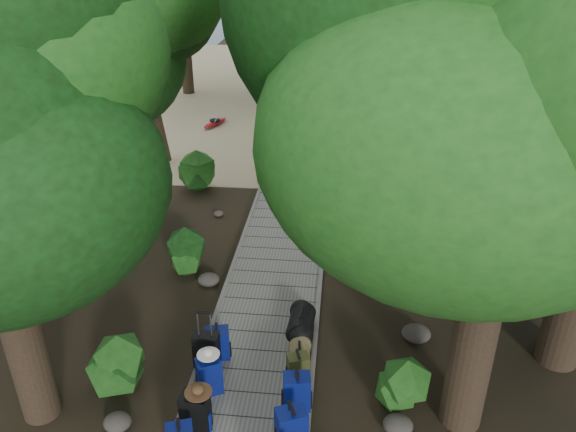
# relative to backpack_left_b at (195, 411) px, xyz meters

# --- Properties ---
(ground) EXTENTS (120.00, 120.00, 0.00)m
(ground) POSITION_rel_backpack_left_b_xyz_m (0.64, 3.81, -0.49)
(ground) COLOR black
(ground) RESTS_ON ground
(sand_beach) EXTENTS (40.00, 22.00, 0.02)m
(sand_beach) POSITION_rel_backpack_left_b_xyz_m (0.64, 19.81, -0.48)
(sand_beach) COLOR tan
(sand_beach) RESTS_ON ground
(boardwalk) EXTENTS (2.00, 12.00, 0.12)m
(boardwalk) POSITION_rel_backpack_left_b_xyz_m (0.64, 4.81, -0.43)
(boardwalk) COLOR gray
(boardwalk) RESTS_ON ground
(backpack_left_b) EXTENTS (0.42, 0.32, 0.73)m
(backpack_left_b) POSITION_rel_backpack_left_b_xyz_m (0.00, 0.00, 0.00)
(backpack_left_b) COLOR black
(backpack_left_b) RESTS_ON boardwalk
(backpack_left_c) EXTENTS (0.46, 0.41, 0.70)m
(backpack_left_c) POSITION_rel_backpack_left_b_xyz_m (0.02, 0.77, -0.02)
(backpack_left_c) COLOR #040B72
(backpack_left_c) RESTS_ON boardwalk
(backpack_left_d) EXTENTS (0.46, 0.37, 0.61)m
(backpack_left_d) POSITION_rel_backpack_left_b_xyz_m (-0.03, 1.59, -0.06)
(backpack_left_d) COLOR #040B72
(backpack_left_d) RESTS_ON boardwalk
(backpack_right_b) EXTENTS (0.50, 0.43, 0.75)m
(backpack_right_b) POSITION_rel_backpack_left_b_xyz_m (1.40, -0.16, 0.01)
(backpack_right_b) COLOR #040B72
(backpack_right_b) RESTS_ON boardwalk
(backpack_right_c) EXTENTS (0.44, 0.34, 0.70)m
(backpack_right_c) POSITION_rel_backpack_left_b_xyz_m (1.41, 0.56, -0.02)
(backpack_right_c) COLOR #040B72
(backpack_right_c) RESTS_ON boardwalk
(backpack_right_d) EXTENTS (0.40, 0.34, 0.53)m
(backpack_right_d) POSITION_rel_backpack_left_b_xyz_m (1.38, 1.18, -0.10)
(backpack_right_d) COLOR #404119
(backpack_right_d) RESTS_ON boardwalk
(duffel_right_khaki) EXTENTS (0.40, 0.56, 0.36)m
(duffel_right_khaki) POSITION_rel_backpack_left_b_xyz_m (1.37, 1.52, -0.19)
(duffel_right_khaki) COLOR brown
(duffel_right_khaki) RESTS_ON boardwalk
(duffel_right_black) EXTENTS (0.50, 0.74, 0.45)m
(duffel_right_black) POSITION_rel_backpack_left_b_xyz_m (1.34, 2.35, -0.14)
(duffel_right_black) COLOR black
(duffel_right_black) RESTS_ON boardwalk
(suitcase_on_boardwalk) EXTENTS (0.43, 0.25, 0.65)m
(suitcase_on_boardwalk) POSITION_rel_backpack_left_b_xyz_m (-0.15, 1.34, -0.04)
(suitcase_on_boardwalk) COLOR black
(suitcase_on_boardwalk) RESTS_ON boardwalk
(lone_suitcase_on_sand) EXTENTS (0.48, 0.30, 0.71)m
(lone_suitcase_on_sand) POSITION_rel_backpack_left_b_xyz_m (1.01, 11.79, -0.11)
(lone_suitcase_on_sand) COLOR black
(lone_suitcase_on_sand) RESTS_ON sand_beach
(hat_brown) EXTENTS (0.39, 0.39, 0.12)m
(hat_brown) POSITION_rel_backpack_left_b_xyz_m (0.07, -0.00, 0.43)
(hat_brown) COLOR #51351E
(hat_brown) RESTS_ON backpack_left_b
(hat_white) EXTENTS (0.36, 0.36, 0.12)m
(hat_white) POSITION_rel_backpack_left_b_xyz_m (0.02, 0.82, 0.39)
(hat_white) COLOR silver
(hat_white) RESTS_ON backpack_left_c
(kayak) EXTENTS (1.64, 2.97, 0.29)m
(kayak) POSITION_rel_backpack_left_b_xyz_m (-2.88, 14.37, -0.32)
(kayak) COLOR #A90E16
(kayak) RESTS_ON sand_beach
(sun_lounger) EXTENTS (1.10, 2.14, 0.66)m
(sun_lounger) POSITION_rel_backpack_left_b_xyz_m (4.52, 13.60, -0.14)
(sun_lounger) COLOR silver
(sun_lounger) RESTS_ON sand_beach
(tree_right_a) EXTENTS (5.27, 5.27, 8.79)m
(tree_right_a) POSITION_rel_backpack_left_b_xyz_m (3.88, 0.71, 3.91)
(tree_right_a) COLOR black
(tree_right_a) RESTS_ON ground
(tree_right_c) EXTENTS (5.36, 5.36, 9.27)m
(tree_right_c) POSITION_rel_backpack_left_b_xyz_m (4.28, 5.70, 4.15)
(tree_right_c) COLOR black
(tree_right_c) RESTS_ON ground
(tree_right_d) EXTENTS (5.33, 5.33, 9.77)m
(tree_right_d) POSITION_rel_backpack_left_b_xyz_m (6.16, 7.11, 4.40)
(tree_right_d) COLOR black
(tree_right_d) RESTS_ON ground
(tree_right_e) EXTENTS (5.53, 5.53, 9.96)m
(tree_right_e) POSITION_rel_backpack_left_b_xyz_m (4.46, 10.14, 4.49)
(tree_right_e) COLOR black
(tree_right_e) RESTS_ON ground
(tree_right_f) EXTENTS (5.18, 5.18, 9.26)m
(tree_right_f) POSITION_rel_backpack_left_b_xyz_m (7.02, 13.77, 4.14)
(tree_right_f) COLOR black
(tree_right_f) RESTS_ON ground
(tree_left_c) EXTENTS (4.24, 4.24, 7.38)m
(tree_left_c) POSITION_rel_backpack_left_b_xyz_m (-3.35, 7.22, 3.20)
(tree_left_c) COLOR black
(tree_left_c) RESTS_ON ground
(tree_back_a) EXTENTS (4.61, 4.61, 7.98)m
(tree_back_a) POSITION_rel_backpack_left_b_xyz_m (-0.65, 19.03, 3.50)
(tree_back_a) COLOR black
(tree_back_a) RESTS_ON ground
(tree_back_d) EXTENTS (4.43, 4.43, 7.39)m
(tree_back_d) POSITION_rel_backpack_left_b_xyz_m (-5.11, 18.97, 3.21)
(tree_back_d) COLOR black
(tree_back_d) RESTS_ON ground
(palm_right_a) EXTENTS (4.27, 4.27, 7.28)m
(palm_right_a) POSITION_rel_backpack_left_b_xyz_m (3.29, 10.43, 3.16)
(palm_right_a) COLOR #1A4713
(palm_right_a) RESTS_ON ground
(palm_right_b) EXTENTS (4.23, 4.23, 8.17)m
(palm_right_b) POSITION_rel_backpack_left_b_xyz_m (5.78, 15.42, 3.60)
(palm_right_b) COLOR #1A4713
(palm_right_b) RESTS_ON ground
(palm_right_c) EXTENTS (4.77, 4.77, 7.59)m
(palm_right_c) POSITION_rel_backpack_left_b_xyz_m (2.76, 17.01, 3.31)
(palm_right_c) COLOR #1A4713
(palm_right_c) RESTS_ON ground
(palm_left_a) EXTENTS (4.40, 4.40, 7.01)m
(palm_left_a) POSITION_rel_backpack_left_b_xyz_m (-3.92, 10.66, 3.02)
(palm_left_a) COLOR #1A4713
(palm_left_a) RESTS_ON ground
(rock_left_a) EXTENTS (0.42, 0.38, 0.23)m
(rock_left_a) POSITION_rel_backpack_left_b_xyz_m (-1.21, 0.02, -0.37)
(rock_left_a) COLOR #4C473F
(rock_left_a) RESTS_ON ground
(rock_left_b) EXTENTS (0.32, 0.29, 0.17)m
(rock_left_b) POSITION_rel_backpack_left_b_xyz_m (-1.94, 1.33, -0.40)
(rock_left_b) COLOR #4C473F
(rock_left_b) RESTS_ON ground
(rock_left_c) EXTENTS (0.45, 0.40, 0.25)m
(rock_left_c) POSITION_rel_backpack_left_b_xyz_m (-0.72, 3.88, -0.36)
(rock_left_c) COLOR #4C473F
(rock_left_c) RESTS_ON ground
(rock_left_d) EXTENTS (0.26, 0.24, 0.14)m
(rock_left_d) POSITION_rel_backpack_left_b_xyz_m (-1.18, 7.01, -0.41)
(rock_left_d) COLOR #4C473F
(rock_left_d) RESTS_ON ground
(rock_right_a) EXTENTS (0.45, 0.40, 0.25)m
(rock_right_a) POSITION_rel_backpack_left_b_xyz_m (2.93, 0.37, -0.36)
(rock_right_a) COLOR #4C473F
(rock_right_a) RESTS_ON ground
(rock_right_b) EXTENTS (0.52, 0.47, 0.29)m
(rock_right_b) POSITION_rel_backpack_left_b_xyz_m (3.41, 2.51, -0.34)
(rock_right_b) COLOR #4C473F
(rock_right_b) RESTS_ON ground
(rock_right_c) EXTENTS (0.30, 0.27, 0.17)m
(rock_right_c) POSITION_rel_backpack_left_b_xyz_m (1.97, 5.26, -0.40)
(rock_right_c) COLOR #4C473F
(rock_right_c) RESTS_ON ground
(rock_right_d) EXTENTS (0.60, 0.54, 0.33)m
(rock_right_d) POSITION_rel_backpack_left_b_xyz_m (3.76, 8.26, -0.32)
(rock_right_d) COLOR #4C473F
(rock_right_d) RESTS_ON ground
(shrub_left_a) EXTENTS (1.01, 1.01, 0.91)m
(shrub_left_a) POSITION_rel_backpack_left_b_xyz_m (-1.45, 1.00, -0.03)
(shrub_left_a) COLOR #1A4B16
(shrub_left_a) RESTS_ON ground
(shrub_left_b) EXTENTS (0.96, 0.96, 0.86)m
(shrub_left_b) POSITION_rel_backpack_left_b_xyz_m (-1.24, 4.34, -0.06)
(shrub_left_b) COLOR #1A4B16
(shrub_left_b) RESTS_ON ground
(shrub_left_c) EXTENTS (1.22, 1.22, 1.09)m
(shrub_left_c) POSITION_rel_backpack_left_b_xyz_m (-2.08, 8.59, 0.06)
(shrub_left_c) COLOR #1A4B16
(shrub_left_c) RESTS_ON ground
(shrub_right_a) EXTENTS (0.86, 0.86, 0.77)m
(shrub_right_a) POSITION_rel_backpack_left_b_xyz_m (2.96, 1.00, -0.10)
(shrub_right_a) COLOR #1A4B16
(shrub_right_a) RESTS_ON ground
(shrub_right_b) EXTENTS (1.15, 1.15, 1.04)m
(shrub_right_b) POSITION_rel_backpack_left_b_xyz_m (3.56, 5.66, 0.03)
(shrub_right_b) COLOR #1A4B16
(shrub_right_b) RESTS_ON ground
(shrub_right_c) EXTENTS (0.91, 0.91, 0.82)m
(shrub_right_c) POSITION_rel_backpack_left_b_xyz_m (2.60, 9.31, -0.07)
(shrub_right_c) COLOR #1A4B16
(shrub_right_c) RESTS_ON ground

